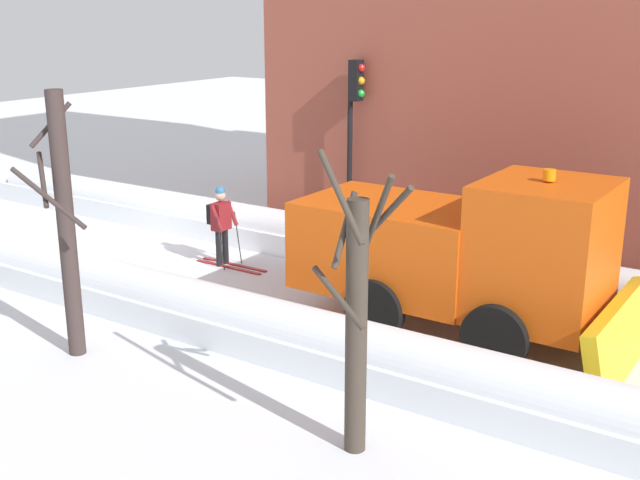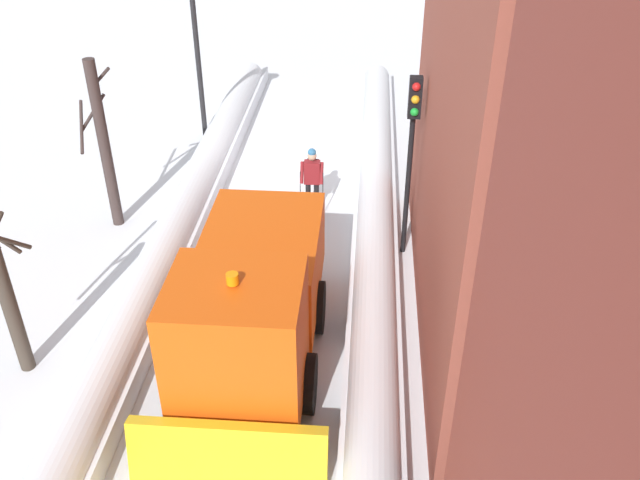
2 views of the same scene
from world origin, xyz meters
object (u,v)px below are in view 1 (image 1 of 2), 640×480
(plow_truck, at_px, (464,253))
(skier, at_px, (221,222))
(traffic_light_pole, at_px, (354,120))
(bare_tree_near, at_px, (65,224))
(bare_tree_mid, at_px, (357,317))

(plow_truck, distance_m, skier, 6.12)
(traffic_light_pole, bearing_deg, skier, -39.56)
(bare_tree_near, bearing_deg, traffic_light_pole, 173.20)
(bare_tree_near, relative_size, bare_tree_mid, 1.10)
(plow_truck, xyz_separation_m, bare_tree_mid, (4.41, 0.47, 0.38))
(bare_tree_near, bearing_deg, plow_truck, 131.64)
(bare_tree_near, distance_m, bare_tree_mid, 5.47)
(bare_tree_mid, bearing_deg, bare_tree_near, -89.87)
(plow_truck, bearing_deg, traffic_light_pole, -126.24)
(plow_truck, relative_size, bare_tree_near, 1.36)
(bare_tree_near, height_order, bare_tree_mid, bare_tree_near)
(plow_truck, relative_size, traffic_light_pole, 1.34)
(traffic_light_pole, relative_size, bare_tree_near, 1.02)
(bare_tree_near, bearing_deg, skier, -167.77)
(traffic_light_pole, bearing_deg, bare_tree_near, -6.80)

